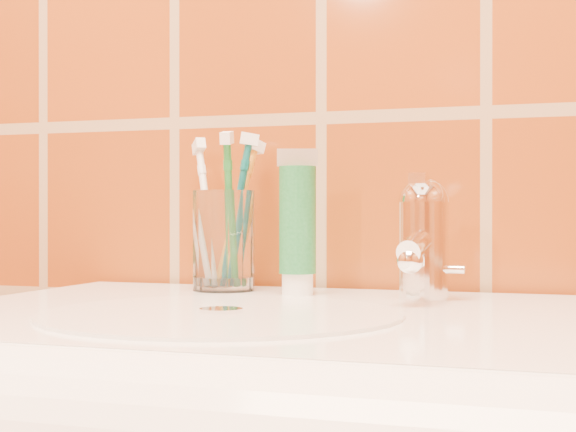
% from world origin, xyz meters
% --- Properties ---
extents(glass_tumbler, '(0.09, 0.09, 0.11)m').
position_xyz_m(glass_tumbler, '(-0.09, 1.12, 0.90)').
color(glass_tumbler, white).
rests_on(glass_tumbler, pedestal_sink).
extents(toothpaste_tube, '(0.04, 0.04, 0.15)m').
position_xyz_m(toothpaste_tube, '(0.00, 1.10, 0.92)').
color(toothpaste_tube, white).
rests_on(toothpaste_tube, pedestal_sink).
extents(faucet, '(0.05, 0.11, 0.12)m').
position_xyz_m(faucet, '(0.14, 1.09, 0.91)').
color(faucet, white).
rests_on(faucet, pedestal_sink).
extents(toothbrush_0, '(0.10, 0.13, 0.19)m').
position_xyz_m(toothbrush_0, '(-0.08, 1.15, 0.93)').
color(toothbrush_0, orange).
rests_on(toothbrush_0, glass_tumbler).
extents(toothbrush_1, '(0.08, 0.07, 0.18)m').
position_xyz_m(toothbrush_1, '(-0.08, 1.14, 0.94)').
color(toothbrush_1, '#0C6168').
rests_on(toothbrush_1, glass_tumbler).
extents(toothbrush_2, '(0.04, 0.08, 0.18)m').
position_xyz_m(toothbrush_2, '(-0.08, 1.11, 0.93)').
color(toothbrush_2, '#207831').
rests_on(toothbrush_2, glass_tumbler).
extents(toothbrush_3, '(0.14, 0.15, 0.19)m').
position_xyz_m(toothbrush_3, '(-0.12, 1.14, 0.93)').
color(toothbrush_3, silver).
rests_on(toothbrush_3, glass_tumbler).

